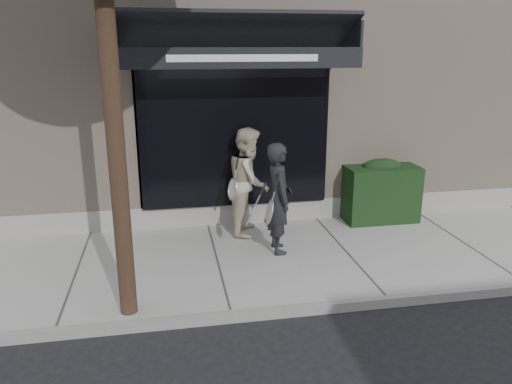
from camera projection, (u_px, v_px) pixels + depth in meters
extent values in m
plane|color=black|center=(344.00, 257.00, 7.80)|extent=(80.00, 80.00, 0.00)
cube|color=#A4A39F|center=(345.00, 254.00, 7.79)|extent=(20.00, 3.00, 0.12)
cube|color=gray|center=(387.00, 301.00, 6.32)|extent=(20.00, 0.10, 0.14)
cube|color=#BBA68F|center=(276.00, 64.00, 11.73)|extent=(14.00, 7.00, 5.50)
cube|color=gray|center=(313.00, 208.00, 9.34)|extent=(14.02, 0.42, 0.50)
cube|color=black|center=(234.00, 130.00, 8.49)|extent=(3.20, 0.30, 2.60)
cube|color=gray|center=(139.00, 131.00, 8.35)|extent=(0.08, 0.40, 2.60)
cube|color=gray|center=(322.00, 126.00, 8.91)|extent=(0.08, 0.40, 2.60)
cube|color=gray|center=(232.00, 48.00, 8.25)|extent=(3.36, 0.40, 0.12)
cube|color=black|center=(238.00, 30.00, 7.52)|extent=(3.60, 1.03, 0.55)
cube|color=black|center=(244.00, 58.00, 7.16)|extent=(3.60, 0.05, 0.30)
cube|color=white|center=(244.00, 58.00, 7.13)|extent=(2.20, 0.01, 0.10)
cube|color=black|center=(117.00, 36.00, 7.23)|extent=(0.04, 1.00, 0.45)
cube|color=black|center=(350.00, 36.00, 7.85)|extent=(0.04, 1.00, 0.45)
cube|color=black|center=(380.00, 193.00, 9.00)|extent=(1.30, 0.70, 1.00)
ellipsoid|color=black|center=(382.00, 166.00, 8.86)|extent=(0.71, 0.38, 0.27)
cylinder|color=black|center=(114.00, 122.00, 5.34)|extent=(0.20, 0.20, 4.80)
imported|color=black|center=(278.00, 198.00, 7.52)|extent=(0.42, 0.63, 1.70)
torus|color=silver|center=(269.00, 212.00, 7.20)|extent=(0.10, 0.30, 0.30)
cylinder|color=silver|center=(269.00, 212.00, 7.20)|extent=(0.07, 0.27, 0.26)
cylinder|color=silver|center=(269.00, 212.00, 7.20)|extent=(0.18, 0.02, 0.06)
cylinder|color=black|center=(269.00, 212.00, 7.20)|extent=(0.20, 0.03, 0.08)
torus|color=silver|center=(251.00, 214.00, 7.22)|extent=(0.22, 0.33, 0.29)
cylinder|color=silver|center=(251.00, 214.00, 7.22)|extent=(0.18, 0.29, 0.25)
cylinder|color=silver|center=(251.00, 214.00, 7.22)|extent=(0.17, 0.07, 0.09)
cylinder|color=black|center=(251.00, 214.00, 7.22)|extent=(0.20, 0.09, 0.11)
imported|color=beige|center=(249.00, 181.00, 8.28)|extent=(0.90, 1.03, 1.79)
torus|color=silver|center=(232.00, 189.00, 7.96)|extent=(0.16, 0.32, 0.30)
cylinder|color=silver|center=(232.00, 189.00, 7.96)|extent=(0.13, 0.28, 0.27)
cylinder|color=silver|center=(232.00, 189.00, 7.96)|extent=(0.18, 0.07, 0.06)
cylinder|color=black|center=(232.00, 189.00, 7.96)|extent=(0.20, 0.08, 0.07)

